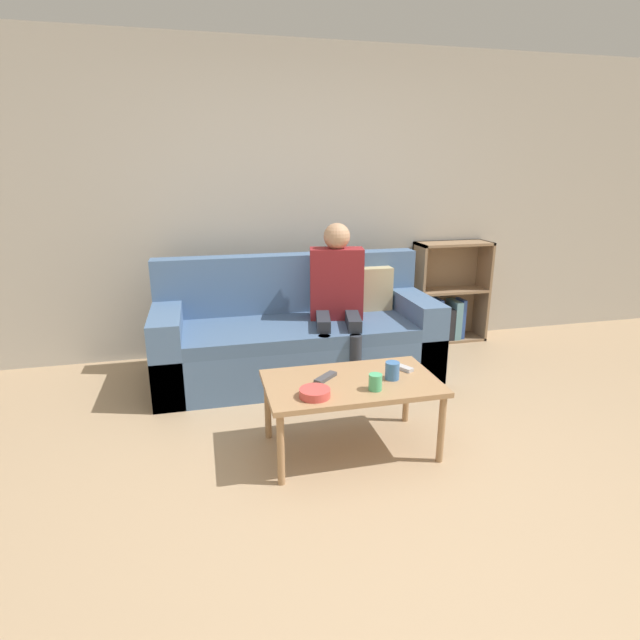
# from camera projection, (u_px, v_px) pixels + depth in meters

# --- Properties ---
(ground_plane) EXTENTS (22.00, 22.00, 0.00)m
(ground_plane) POSITION_uv_depth(u_px,v_px,m) (381.00, 496.00, 2.54)
(ground_plane) COLOR tan
(wall_back) EXTENTS (12.00, 0.06, 2.60)m
(wall_back) POSITION_uv_depth(u_px,v_px,m) (292.00, 205.00, 4.34)
(wall_back) COLOR #B7B2A8
(wall_back) RESTS_ON ground_plane
(couch) EXTENTS (2.17, 0.86, 0.93)m
(couch) POSITION_uv_depth(u_px,v_px,m) (297.00, 337.00, 3.98)
(couch) COLOR #4C6B93
(couch) RESTS_ON ground_plane
(bookshelf) EXTENTS (0.70, 0.28, 0.95)m
(bookshelf) POSITION_uv_depth(u_px,v_px,m) (445.00, 303.00, 4.79)
(bookshelf) COLOR #8E7051
(bookshelf) RESTS_ON ground_plane
(coffee_table) EXTENTS (0.99, 0.57, 0.44)m
(coffee_table) POSITION_uv_depth(u_px,v_px,m) (351.00, 388.00, 2.86)
(coffee_table) COLOR #A87F56
(coffee_table) RESTS_ON ground_plane
(person_adult) EXTENTS (0.48, 0.66, 1.21)m
(person_adult) POSITION_uv_depth(u_px,v_px,m) (337.00, 290.00, 3.86)
(person_adult) COLOR #282D38
(person_adult) RESTS_ON ground_plane
(cup_near) EXTENTS (0.08, 0.08, 0.10)m
(cup_near) POSITION_uv_depth(u_px,v_px,m) (392.00, 371.00, 2.86)
(cup_near) COLOR #3D70B2
(cup_near) RESTS_ON coffee_table
(cup_far) EXTENTS (0.07, 0.07, 0.09)m
(cup_far) POSITION_uv_depth(u_px,v_px,m) (375.00, 382.00, 2.72)
(cup_far) COLOR #4CB77A
(cup_far) RESTS_ON coffee_table
(tv_remote_0) EXTENTS (0.16, 0.15, 0.02)m
(tv_remote_0) POSITION_uv_depth(u_px,v_px,m) (326.00, 377.00, 2.87)
(tv_remote_0) COLOR #47474C
(tv_remote_0) RESTS_ON coffee_table
(tv_remote_1) EXTENTS (0.13, 0.17, 0.02)m
(tv_remote_1) POSITION_uv_depth(u_px,v_px,m) (400.00, 367.00, 3.02)
(tv_remote_1) COLOR #B7B7BC
(tv_remote_1) RESTS_ON coffee_table
(snack_bowl) EXTENTS (0.17, 0.17, 0.05)m
(snack_bowl) POSITION_uv_depth(u_px,v_px,m) (315.00, 393.00, 2.64)
(snack_bowl) COLOR #DB4C47
(snack_bowl) RESTS_ON coffee_table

